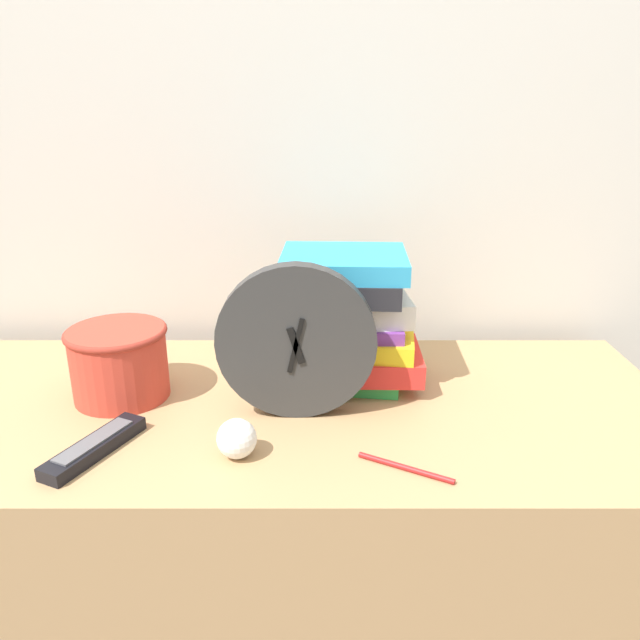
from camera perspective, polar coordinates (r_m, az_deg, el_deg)
The scene contains 8 objects.
wall_back at distance 1.31m, azimuth -4.22°, elevation 19.64°, with size 6.00×0.04×2.40m.
desk at distance 1.28m, azimuth -4.31°, elevation -21.82°, with size 1.39×0.57×0.71m.
desk_clock at distance 0.99m, azimuth -2.39°, elevation -2.04°, with size 0.26×0.03×0.26m.
book_stack at distance 1.11m, azimuth 2.45°, elevation -0.11°, with size 0.25×0.19×0.24m.
basket at distance 1.12m, azimuth -18.09°, elevation -3.53°, with size 0.17×0.17×0.13m.
tv_remote at distance 0.99m, azimuth -20.10°, elevation -10.87°, with size 0.11×0.18×0.02m.
crumpled_paper_ball at distance 0.92m, azimuth -7.80°, elevation -10.70°, with size 0.06×0.06×0.06m.
pen at distance 0.91m, azimuth 7.63°, elevation -13.22°, with size 0.13×0.08×0.01m.
Camera 1 is at (0.09, -0.66, 1.21)m, focal length 35.00 mm.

